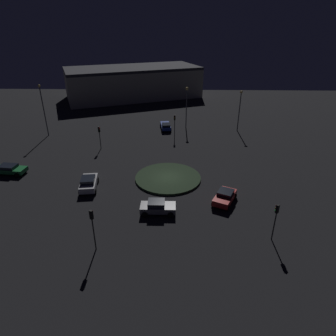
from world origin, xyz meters
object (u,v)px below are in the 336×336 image
car_grey (158,207)px  traffic_light_southwest (99,133)px  car_green (9,169)px  car_silver (89,183)px  streetlamp_west (187,100)px  store_building (133,82)px  car_blue (166,126)px  traffic_light_northeast (276,215)px  traffic_light_southeast (93,222)px  streetlamp_northwest (240,105)px  car_red (225,197)px  traffic_light_west (175,122)px  streetlamp_southwest (43,106)px

car_grey → traffic_light_southwest: bearing=-60.1°
car_green → car_silver: size_ratio=1.08×
car_silver → traffic_light_southwest: traffic_light_southwest is taller
streetlamp_west → store_building: size_ratio=0.21×
car_blue → traffic_light_northeast: bearing=-168.0°
car_green → store_building: store_building is taller
traffic_light_southwest → store_building: bearing=130.6°
traffic_light_southeast → car_green: bearing=71.4°
car_green → streetlamp_northwest: streetlamp_northwest is taller
traffic_light_southeast → store_building: size_ratio=0.11×
car_red → car_grey: 8.12m
traffic_light_northeast → traffic_light_west: 29.45m
traffic_light_west → store_building: store_building is taller
car_green → streetlamp_west: streetlamp_west is taller
traffic_light_west → streetlamp_west: (-6.10, 2.27, 2.46)m
traffic_light_northeast → streetlamp_southwest: (-28.54, -33.39, 2.74)m
car_blue → traffic_light_southwest: traffic_light_southwest is taller
traffic_light_west → streetlamp_west: 6.96m
traffic_light_west → store_building: (-32.36, -11.70, 1.04)m
streetlamp_southwest → store_building: 33.86m
car_blue → car_silver: (23.16, -9.04, 0.08)m
car_grey → traffic_light_northeast: (4.16, 11.41, 2.09)m
car_green → traffic_light_northeast: traffic_light_northeast is taller
car_silver → traffic_light_southeast: 11.93m
streetlamp_northwest → car_silver: bearing=-45.3°
traffic_light_southeast → store_building: store_building is taller
car_blue → store_building: (-27.71, -9.93, 3.33)m
traffic_light_southeast → traffic_light_northeast: bearing=-59.2°
car_grey → streetlamp_southwest: streetlamp_southwest is taller
traffic_light_southwest → streetlamp_southwest: bearing=-167.0°
car_red → streetlamp_northwest: streetlamp_northwest is taller
traffic_light_southwest → streetlamp_southwest: streetlamp_southwest is taller
car_red → streetlamp_northwest: 26.70m
traffic_light_west → car_red: bearing=18.7°
car_blue → car_grey: size_ratio=1.15×
streetlamp_northwest → streetlamp_west: bearing=-100.1°
car_red → streetlamp_west: 28.06m
traffic_light_southwest → streetlamp_west: size_ratio=0.48×
car_red → car_silver: bearing=-73.5°
car_blue → traffic_light_southwest: size_ratio=1.17×
car_green → streetlamp_southwest: bearing=98.7°
car_green → traffic_light_northeast: 35.27m
car_red → streetlamp_northwest: (-25.60, 6.24, 4.28)m
traffic_light_northeast → car_grey: bearing=29.2°
traffic_light_west → traffic_light_southwest: 13.47m
car_green → store_building: (-47.15, 11.31, 3.36)m
traffic_light_west → streetlamp_west: size_ratio=0.54×
streetlamp_west → store_building: (-26.25, -13.97, -1.43)m
car_grey → car_silver: size_ratio=0.89×
streetlamp_southwest → car_red: bearing=53.5°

